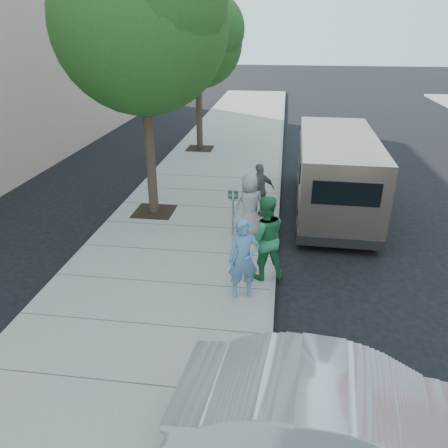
{
  "coord_description": "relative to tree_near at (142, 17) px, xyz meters",
  "views": [
    {
      "loc": [
        1.48,
        -9.53,
        5.34
      ],
      "look_at": [
        0.23,
        -0.3,
        1.1
      ],
      "focal_mm": 35.0,
      "sensor_mm": 36.0,
      "label": 1
    }
  ],
  "objects": [
    {
      "name": "person_officer",
      "position": [
        3.08,
        -4.18,
        -4.53
      ],
      "size": [
        0.72,
        0.57,
        1.73
      ],
      "primitive_type": "imported",
      "rotation": [
        0.0,
        0.0,
        0.26
      ],
      "color": "#5184AD",
      "rests_on": "sidewalk"
    },
    {
      "name": "tree_far",
      "position": [
        -0.0,
        7.6,
        -0.66
      ],
      "size": [
        3.92,
        3.8,
        6.49
      ],
      "color": "black",
      "rests_on": "sidewalk"
    },
    {
      "name": "ground",
      "position": [
        2.25,
        -2.4,
        -5.55
      ],
      "size": [
        120.0,
        120.0,
        0.0
      ],
      "primitive_type": "plane",
      "color": "black",
      "rests_on": "ground"
    },
    {
      "name": "sedan",
      "position": [
        4.76,
        -7.81,
        -4.81
      ],
      "size": [
        4.63,
        1.99,
        1.48
      ],
      "primitive_type": "imported",
      "rotation": [
        0.0,
        0.0,
        1.48
      ],
      "color": "silver",
      "rests_on": "ground"
    },
    {
      "name": "parking_meter",
      "position": [
        2.53,
        -1.3,
        -4.48
      ],
      "size": [
        0.26,
        0.1,
        1.27
      ],
      "rotation": [
        0.0,
        0.0,
        0.05
      ],
      "color": "gray",
      "rests_on": "sidewalk"
    },
    {
      "name": "person_gray_shirt",
      "position": [
        2.95,
        -1.22,
        -4.54
      ],
      "size": [
        0.99,
        0.85,
        1.71
      ],
      "primitive_type": "imported",
      "rotation": [
        0.0,
        0.0,
        3.58
      ],
      "color": "gray",
      "rests_on": "sidewalk"
    },
    {
      "name": "curb_face",
      "position": [
        3.69,
        -2.4,
        -5.47
      ],
      "size": [
        0.12,
        60.0,
        0.16
      ],
      "primitive_type": "cube",
      "color": "gray",
      "rests_on": "ground"
    },
    {
      "name": "van",
      "position": [
        5.38,
        1.2,
        -4.28
      ],
      "size": [
        2.3,
        6.49,
        2.39
      ],
      "rotation": [
        0.0,
        0.0,
        -0.02
      ],
      "color": "tan",
      "rests_on": "ground"
    },
    {
      "name": "person_green_shirt",
      "position": [
        3.45,
        -3.34,
        -4.42
      ],
      "size": [
        1.12,
        0.99,
        1.94
      ],
      "primitive_type": "imported",
      "rotation": [
        0.0,
        0.0,
        3.45
      ],
      "color": "#287B44",
      "rests_on": "sidewalk"
    },
    {
      "name": "person_striped_polo",
      "position": [
        3.15,
        0.06,
        -4.58
      ],
      "size": [
        1.02,
        0.81,
        1.62
      ],
      "primitive_type": "imported",
      "rotation": [
        0.0,
        0.0,
        3.65
      ],
      "color": "slate",
      "rests_on": "sidewalk"
    },
    {
      "name": "tree_near",
      "position": [
        0.0,
        0.0,
        0.0
      ],
      "size": [
        4.62,
        4.6,
        7.53
      ],
      "color": "black",
      "rests_on": "sidewalk"
    },
    {
      "name": "sidewalk",
      "position": [
        1.25,
        -2.4,
        -5.47
      ],
      "size": [
        5.0,
        60.0,
        0.15
      ],
      "primitive_type": "cube",
      "color": "gray",
      "rests_on": "ground"
    }
  ]
}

